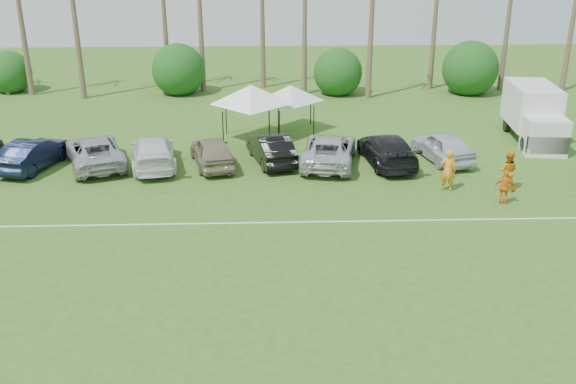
{
  "coord_description": "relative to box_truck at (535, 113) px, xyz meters",
  "views": [
    {
      "loc": [
        0.51,
        -10.62,
        11.33
      ],
      "look_at": [
        1.38,
        13.47,
        1.6
      ],
      "focal_mm": 40.0,
      "sensor_mm": 36.0,
      "label": 1
    }
  ],
  "objects": [
    {
      "name": "field_lines",
      "position": [
        -16.1,
        -16.96,
        -1.69
      ],
      "size": [
        80.0,
        12.1,
        0.01
      ],
      "color": "white",
      "rests_on": "ground"
    },
    {
      "name": "bush_tree_0",
      "position": [
        -35.1,
        14.04,
        0.11
      ],
      "size": [
        4.0,
        4.0,
        4.0
      ],
      "color": "brown",
      "rests_on": "ground"
    },
    {
      "name": "bush_tree_1",
      "position": [
        -22.1,
        14.04,
        0.11
      ],
      "size": [
        4.0,
        4.0,
        4.0
      ],
      "color": "brown",
      "rests_on": "ground"
    },
    {
      "name": "bush_tree_2",
      "position": [
        -10.1,
        14.04,
        0.11
      ],
      "size": [
        4.0,
        4.0,
        4.0
      ],
      "color": "brown",
      "rests_on": "ground"
    },
    {
      "name": "bush_tree_3",
      "position": [
        -0.1,
        14.04,
        0.11
      ],
      "size": [
        4.0,
        4.0,
        4.0
      ],
      "color": "brown",
      "rests_on": "ground"
    },
    {
      "name": "sideline_player_a",
      "position": [
        -7.05,
        -7.57,
        -0.69
      ],
      "size": [
        0.85,
        0.68,
        2.01
      ],
      "primitive_type": "imported",
      "rotation": [
        0.0,
        0.0,
        2.83
      ],
      "color": "orange",
      "rests_on": "ground"
    },
    {
      "name": "sideline_player_b",
      "position": [
        -4.22,
        -7.61,
        -0.74
      ],
      "size": [
        1.14,
        1.04,
        1.91
      ],
      "primitive_type": "imported",
      "rotation": [
        0.0,
        0.0,
        2.72
      ],
      "color": "orange",
      "rests_on": "ground"
    },
    {
      "name": "sideline_player_c",
      "position": [
        -4.92,
        -9.3,
        -0.89
      ],
      "size": [
        1.01,
        0.62,
        1.6
      ],
      "primitive_type": "imported",
      "rotation": [
        0.0,
        0.0,
        2.87
      ],
      "color": "orange",
      "rests_on": "ground"
    },
    {
      "name": "box_truck",
      "position": [
        0.0,
        0.0,
        0.0
      ],
      "size": [
        2.95,
        6.35,
        3.16
      ],
      "rotation": [
        0.0,
        0.0,
        -0.11
      ],
      "color": "white",
      "rests_on": "ground"
    },
    {
      "name": "canopy_tent_left",
      "position": [
        -16.39,
        0.54,
        1.66
      ],
      "size": [
        4.83,
        4.83,
        3.91
      ],
      "color": "black",
      "rests_on": "ground"
    },
    {
      "name": "canopy_tent_right",
      "position": [
        -14.05,
        2.62,
        1.16
      ],
      "size": [
        4.11,
        4.11,
        3.33
      ],
      "color": "black",
      "rests_on": "ground"
    },
    {
      "name": "parked_car_1",
      "position": [
        -27.59,
        -3.67,
        -0.91
      ],
      "size": [
        2.84,
        5.04,
        1.57
      ],
      "primitive_type": "imported",
      "rotation": [
        0.0,
        0.0,
        2.88
      ],
      "color": "black",
      "rests_on": "ground"
    },
    {
      "name": "parked_car_2",
      "position": [
        -24.53,
        -3.43,
        -0.91
      ],
      "size": [
        4.48,
        6.21,
        1.57
      ],
      "primitive_type": "imported",
      "rotation": [
        0.0,
        0.0,
        3.51
      ],
      "color": "#A6A8AC",
      "rests_on": "ground"
    },
    {
      "name": "parked_car_3",
      "position": [
        -21.47,
        -3.63,
        -0.91
      ],
      "size": [
        3.15,
        5.72,
        1.57
      ],
      "primitive_type": "imported",
      "rotation": [
        0.0,
        0.0,
        3.33
      ],
      "color": "white",
      "rests_on": "ground"
    },
    {
      "name": "parked_car_4",
      "position": [
        -18.4,
        -3.66,
        -0.91
      ],
      "size": [
        2.91,
        4.92,
        1.57
      ],
      "primitive_type": "imported",
      "rotation": [
        0.0,
        0.0,
        3.38
      ],
      "color": "gray",
      "rests_on": "ground"
    },
    {
      "name": "parked_car_5",
      "position": [
        -15.34,
        -3.2,
        -0.91
      ],
      "size": [
        2.8,
        5.03,
        1.57
      ],
      "primitive_type": "imported",
      "rotation": [
        0.0,
        0.0,
        3.39
      ],
      "color": "black",
      "rests_on": "ground"
    },
    {
      "name": "parked_car_6",
      "position": [
        -12.27,
        -3.62,
        -0.91
      ],
      "size": [
        3.57,
        6.03,
        1.57
      ],
      "primitive_type": "imported",
      "rotation": [
        0.0,
        0.0,
        2.96
      ],
      "color": "#B4B6BA",
      "rests_on": "ground"
    },
    {
      "name": "parked_car_7",
      "position": [
        -9.21,
        -3.67,
        -0.91
      ],
      "size": [
        2.82,
        5.64,
        1.57
      ],
      "primitive_type": "imported",
      "rotation": [
        0.0,
        0.0,
        3.26
      ],
      "color": "black",
      "rests_on": "ground"
    },
    {
      "name": "parked_car_8",
      "position": [
        -6.14,
        -3.23,
        -0.91
      ],
      "size": [
        2.85,
        4.91,
        1.57
      ],
      "primitive_type": "imported",
      "rotation": [
        0.0,
        0.0,
        3.37
      ],
      "color": "silver",
      "rests_on": "ground"
    }
  ]
}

